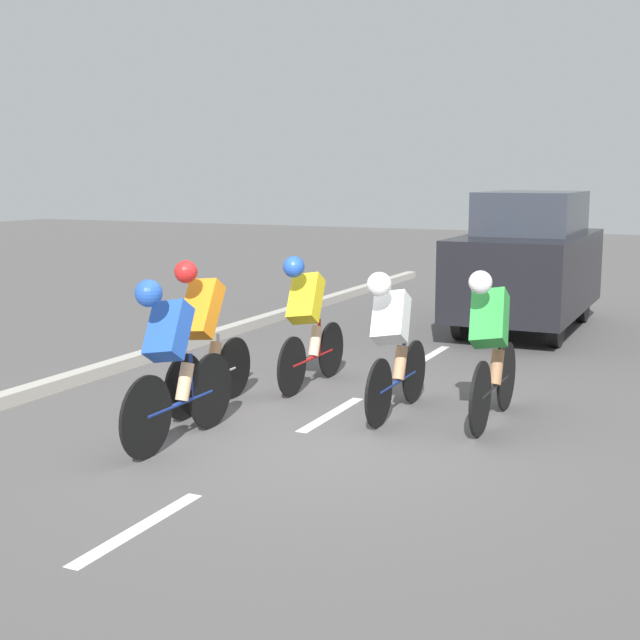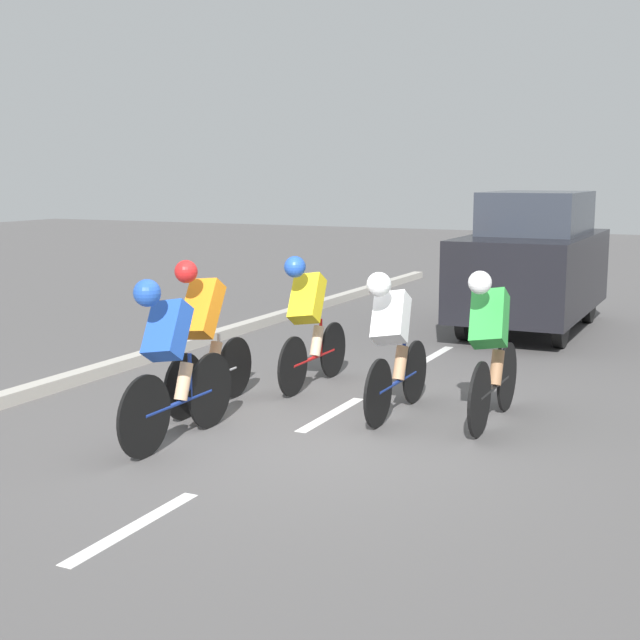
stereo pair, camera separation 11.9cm
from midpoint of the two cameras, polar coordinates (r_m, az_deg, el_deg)
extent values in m
plane|color=#565454|center=(8.38, -1.57, -7.17)|extent=(60.00, 60.00, 0.00)
cube|color=white|center=(6.35, -12.03, -12.87)|extent=(0.12, 1.40, 0.01)
cube|color=white|center=(8.97, 0.36, -6.04)|extent=(0.12, 1.40, 0.01)
cube|color=white|center=(11.87, 6.79, -2.28)|extent=(0.12, 1.40, 0.01)
cube|color=#B7B2A8|center=(10.64, -15.55, -3.55)|extent=(0.20, 23.37, 0.14)
cylinder|color=black|center=(9.25, 11.48, -3.54)|extent=(0.03, 0.70, 0.70)
cylinder|color=black|center=(8.28, 9.82, -5.00)|extent=(0.03, 0.70, 0.70)
cylinder|color=black|center=(8.76, 10.70, -4.23)|extent=(0.04, 1.02, 0.04)
cylinder|color=black|center=(8.89, 11.02, -2.66)|extent=(0.04, 0.04, 0.42)
cylinder|color=white|center=(8.79, 10.80, -3.52)|extent=(0.07, 0.07, 0.16)
cylinder|color=#9E704C|center=(8.80, 10.86, -2.98)|extent=(0.12, 0.23, 0.36)
cube|color=green|center=(8.54, 10.41, 0.12)|extent=(0.40, 0.47, 0.60)
sphere|color=white|center=(8.29, 9.83, 2.39)|extent=(0.22, 0.22, 0.22)
cylinder|color=black|center=(10.53, 0.40, -1.91)|extent=(0.03, 0.65, 0.65)
cylinder|color=black|center=(9.62, -2.16, -3.00)|extent=(0.03, 0.65, 0.65)
cylinder|color=red|center=(10.07, -0.82, -2.43)|extent=(0.04, 1.04, 0.04)
cylinder|color=red|center=(10.20, -0.38, -1.08)|extent=(0.04, 0.04, 0.42)
cylinder|color=white|center=(10.10, -0.70, -1.82)|extent=(0.07, 0.07, 0.16)
cylinder|color=beige|center=(10.11, -0.63, -1.35)|extent=(0.12, 0.23, 0.36)
cube|color=yellow|center=(9.88, -1.27, 1.38)|extent=(0.39, 0.47, 0.59)
sphere|color=blue|center=(9.66, -2.04, 3.42)|extent=(0.24, 0.24, 0.24)
cylinder|color=black|center=(9.60, -5.88, -3.06)|extent=(0.03, 0.66, 0.66)
cylinder|color=black|center=(8.81, -9.07, -4.25)|extent=(0.03, 0.66, 0.66)
cylinder|color=#B7B7BC|center=(9.20, -7.40, -3.63)|extent=(0.04, 0.96, 0.04)
cylinder|color=#B7B7BC|center=(9.29, -6.88, -2.16)|extent=(0.04, 0.04, 0.42)
cylinder|color=yellow|center=(9.22, -7.25, -2.96)|extent=(0.07, 0.07, 0.16)
cylinder|color=tan|center=(9.22, -7.19, -2.45)|extent=(0.12, 0.23, 0.36)
cube|color=orange|center=(9.00, -7.98, 0.70)|extent=(0.37, 0.50, 0.63)
sphere|color=red|center=(8.78, -8.96, 3.07)|extent=(0.23, 0.23, 0.23)
cylinder|color=black|center=(8.50, -7.40, -4.51)|extent=(0.03, 0.72, 0.72)
cylinder|color=black|center=(7.68, -11.49, -6.12)|extent=(0.03, 0.72, 0.72)
cylinder|color=navy|center=(8.08, -9.34, -5.28)|extent=(0.04, 1.02, 0.04)
cylinder|color=navy|center=(8.18, -8.67, -3.58)|extent=(0.04, 0.04, 0.42)
cylinder|color=green|center=(8.10, -9.16, -4.52)|extent=(0.07, 0.07, 0.16)
cylinder|color=#DBAD84|center=(8.10, -9.07, -3.93)|extent=(0.12, 0.23, 0.36)
cube|color=blue|center=(7.88, -10.10, -0.69)|extent=(0.40, 0.45, 0.57)
sphere|color=blue|center=(7.67, -11.35, 1.69)|extent=(0.24, 0.24, 0.24)
cylinder|color=black|center=(9.40, 5.68, -3.30)|extent=(0.03, 0.66, 0.66)
cylinder|color=black|center=(8.47, 3.39, -4.69)|extent=(0.03, 0.66, 0.66)
cylinder|color=navy|center=(8.93, 4.60, -3.96)|extent=(0.04, 1.03, 0.04)
cylinder|color=navy|center=(9.05, 5.01, -2.43)|extent=(0.04, 0.04, 0.42)
cylinder|color=#1999D8|center=(8.95, 4.72, -3.27)|extent=(0.07, 0.07, 0.16)
cylinder|color=tan|center=(8.96, 4.78, -2.74)|extent=(0.12, 0.23, 0.36)
cube|color=white|center=(8.72, 4.17, 0.16)|extent=(0.40, 0.45, 0.56)
sphere|color=white|center=(8.49, 3.42, 2.29)|extent=(0.24, 0.24, 0.24)
cylinder|color=black|center=(12.74, 14.65, -0.28)|extent=(0.14, 0.64, 0.64)
cylinder|color=black|center=(13.04, 8.77, 0.13)|extent=(0.14, 0.64, 0.64)
cylinder|color=black|center=(15.04, 16.27, 1.08)|extent=(0.14, 0.64, 0.64)
cylinder|color=black|center=(15.29, 11.23, 1.41)|extent=(0.14, 0.64, 0.64)
cube|color=black|center=(13.93, 12.87, 3.00)|extent=(1.70, 3.80, 1.16)
cube|color=#2D333D|center=(14.05, 13.17, 6.71)|extent=(1.39, 2.09, 0.64)
camera|label=1|loc=(0.06, -90.39, -0.06)|focal=50.00mm
camera|label=2|loc=(0.06, 89.61, 0.06)|focal=50.00mm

